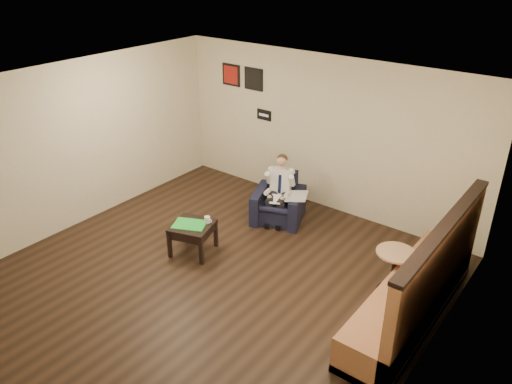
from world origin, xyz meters
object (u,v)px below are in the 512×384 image
Objects in this scene: coffee_mug at (207,220)px; banquette at (415,270)px; armchair at (278,199)px; seated_man at (277,194)px; side_table at (193,238)px; smartphone at (200,219)px; cafe_table at (393,272)px; green_folder at (190,224)px.

coffee_mug is 0.04× the size of banquette.
seated_man is (0.04, -0.10, 0.15)m from armchair.
smartphone reaches higher than side_table.
seated_man is 10.57× the size of coffee_mug.
smartphone is (0.00, 0.19, 0.25)m from side_table.
smartphone is at bearing 89.87° from side_table.
banquette reaches higher than cafe_table.
green_folder reaches higher than smartphone.
coffee_mug reaches higher than green_folder.
side_table is 3.42m from banquette.
side_table is (-0.47, -1.68, -0.16)m from armchair.
armchair is at bearing 159.20° from banquette.
banquette reaches higher than seated_man.
banquette is at bearing -42.24° from armchair.
armchair is 0.75× the size of seated_man.
armchair is at bearing 163.47° from cafe_table.
seated_man is 2.52m from cafe_table.
seated_man is at bearing 160.70° from banquette.
armchair is 1.25× the size of cafe_table.
banquette reaches higher than green_folder.
smartphone is at bearing -179.88° from coffee_mug.
armchair is 0.29× the size of banquette.
side_table is 0.26m from green_folder.
banquette reaches higher than side_table.
seated_man reaches higher than cafe_table.
armchair is at bearing 74.41° from side_table.
green_folder is at bearing -129.09° from side_table.
side_table is 0.31m from smartphone.
cafe_table is at bearing -36.07° from seated_man.
side_table is at bearing -97.35° from smartphone.
side_table is 1.22× the size of green_folder.
armchair reaches higher than coffee_mug.
cafe_table is (2.94, 0.76, -0.17)m from smartphone.
seated_man is 2.23× the size of green_folder.
armchair reaches higher than cafe_table.
armchair is 1.57m from smartphone.
coffee_mug is at bearing -172.75° from banquette.
seated_man is at bearing 71.72° from green_folder.
smartphone is at bearing -131.41° from seated_man.
seated_man is 1.44m from coffee_mug.
coffee_mug is (-0.36, -1.39, -0.01)m from seated_man.
cafe_table reaches higher than green_folder.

